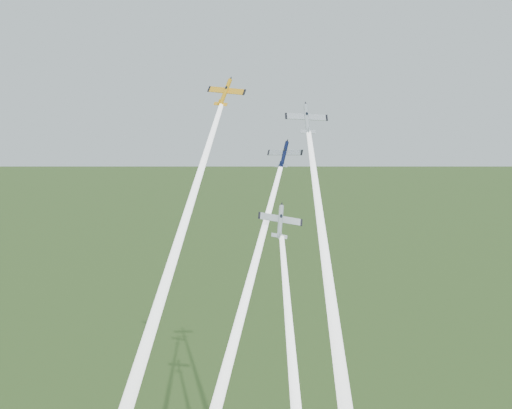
# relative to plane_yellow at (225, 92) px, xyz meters

# --- Properties ---
(plane_yellow) EXTENTS (9.27, 6.70, 8.04)m
(plane_yellow) POSITION_rel_plane_yellow_xyz_m (0.00, 0.00, 0.00)
(plane_yellow) COLOR #FFAB16
(smoke_trail_yellow) EXTENTS (5.92, 42.56, 54.10)m
(smoke_trail_yellow) POSITION_rel_plane_yellow_xyz_m (-1.80, -22.15, -28.83)
(smoke_trail_yellow) COLOR white
(plane_navy) EXTENTS (8.00, 6.37, 7.03)m
(plane_navy) POSITION_rel_plane_yellow_xyz_m (12.05, 1.85, -12.49)
(plane_navy) COLOR #0C1336
(smoke_trail_navy) EXTENTS (6.72, 40.73, 51.75)m
(smoke_trail_navy) POSITION_rel_plane_yellow_xyz_m (9.83, -19.35, -40.14)
(smoke_trail_navy) COLOR white
(plane_silver_right) EXTENTS (10.27, 9.51, 8.09)m
(plane_silver_right) POSITION_rel_plane_yellow_xyz_m (16.82, 1.36, -5.21)
(plane_silver_right) COLOR silver
(smoke_trail_silver_right) EXTENTS (17.35, 34.04, 46.04)m
(smoke_trail_silver_right) POSITION_rel_plane_yellow_xyz_m (24.76, -16.02, -30.01)
(smoke_trail_silver_right) COLOR white
(plane_silver_low) EXTENTS (9.27, 9.59, 9.12)m
(plane_silver_low) POSITION_rel_plane_yellow_xyz_m (14.46, -9.42, -24.19)
(plane_silver_low) COLOR #B5BEC5
(smoke_trail_silver_low) EXTENTS (15.75, 32.45, 43.36)m
(smoke_trail_silver_low) POSITION_rel_plane_yellow_xyz_m (21.57, -26.05, -47.65)
(smoke_trail_silver_low) COLOR white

